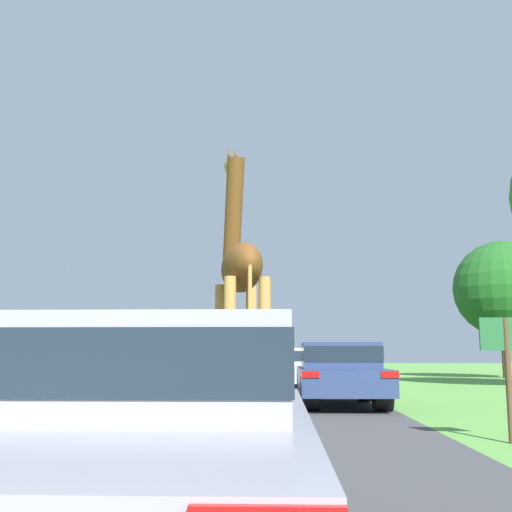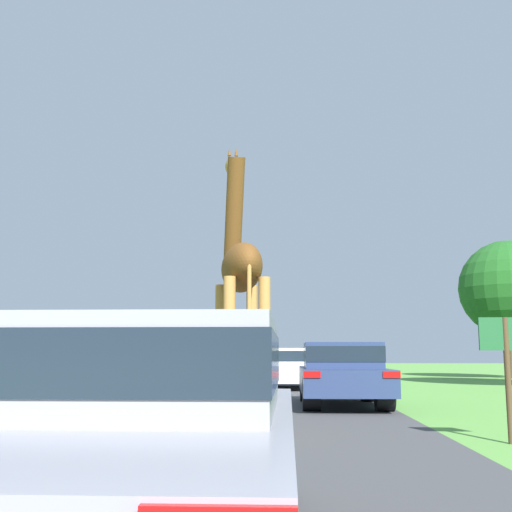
# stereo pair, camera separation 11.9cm
# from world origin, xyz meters

# --- Properties ---
(road) EXTENTS (6.84, 120.00, 0.00)m
(road) POSITION_xyz_m (0.00, 30.00, 0.00)
(road) COLOR #424244
(road) RESTS_ON ground
(giraffe_near_road) EXTENTS (1.04, 2.62, 5.04)m
(giraffe_near_road) POSITION_xyz_m (0.38, 11.06, 2.43)
(giraffe_near_road) COLOR #B77F3D
(giraffe_near_road) RESTS_ON ground
(car_lead_maroon) EXTENTS (1.85, 4.25, 1.34)m
(car_lead_maroon) POSITION_xyz_m (0.27, 3.92, 0.72)
(car_lead_maroon) COLOR gray
(car_lead_maroon) RESTS_ON ground
(car_queue_right) EXTENTS (1.83, 4.17, 1.34)m
(car_queue_right) POSITION_xyz_m (1.03, 22.58, 0.71)
(car_queue_right) COLOR silver
(car_queue_right) RESTS_ON ground
(car_queue_left) EXTENTS (1.86, 4.53, 1.41)m
(car_queue_left) POSITION_xyz_m (2.39, 15.26, 0.76)
(car_queue_left) COLOR navy
(car_queue_left) RESTS_ON ground
(tree_left_edge) EXTENTS (4.66, 4.66, 6.63)m
(tree_left_edge) POSITION_xyz_m (11.87, 31.96, 4.29)
(tree_left_edge) COLOR brown
(tree_left_edge) RESTS_ON ground
(sign_post) EXTENTS (0.70, 0.08, 1.65)m
(sign_post) POSITION_xyz_m (4.08, 9.19, 1.15)
(sign_post) COLOR #4C3823
(sign_post) RESTS_ON ground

